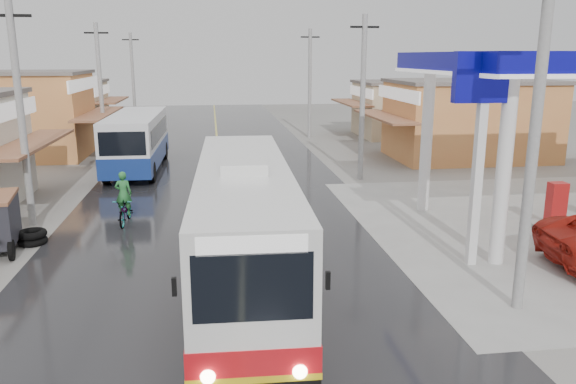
% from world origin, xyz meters
% --- Properties ---
extents(ground, '(120.00, 120.00, 0.00)m').
position_xyz_m(ground, '(0.00, 0.00, 0.00)').
color(ground, slate).
rests_on(ground, ground).
extents(road, '(12.00, 90.00, 0.02)m').
position_xyz_m(road, '(0.00, 15.00, 0.01)').
color(road, black).
rests_on(road, ground).
extents(centre_line, '(0.15, 90.00, 0.01)m').
position_xyz_m(centre_line, '(0.00, 15.00, 0.02)').
color(centre_line, '#D8CC4C').
rests_on(centre_line, road).
extents(shopfronts_right, '(11.00, 44.00, 4.80)m').
position_xyz_m(shopfronts_right, '(15.00, 12.00, 0.00)').
color(shopfronts_right, beige).
rests_on(shopfronts_right, ground).
extents(utility_poles_left, '(1.60, 50.00, 8.00)m').
position_xyz_m(utility_poles_left, '(-7.00, 16.00, 0.00)').
color(utility_poles_left, gray).
rests_on(utility_poles_left, ground).
extents(utility_poles_right, '(1.60, 36.00, 8.00)m').
position_xyz_m(utility_poles_right, '(7.00, 15.00, 0.00)').
color(utility_poles_right, gray).
rests_on(utility_poles_right, ground).
extents(coach_bus, '(2.90, 11.48, 3.56)m').
position_xyz_m(coach_bus, '(0.44, 2.46, 1.72)').
color(coach_bus, silver).
rests_on(coach_bus, road).
extents(second_bus, '(2.62, 9.18, 3.03)m').
position_xyz_m(second_bus, '(-4.37, 18.90, 1.64)').
color(second_bus, silver).
rests_on(second_bus, road).
extents(cyclist, '(0.76, 1.91, 2.02)m').
position_xyz_m(cyclist, '(-3.60, 8.66, 0.66)').
color(cyclist, black).
rests_on(cyclist, ground).
extents(tyre_stack, '(0.95, 0.95, 0.48)m').
position_xyz_m(tyre_stack, '(-6.34, 6.70, 0.24)').
color(tyre_stack, black).
rests_on(tyre_stack, ground).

